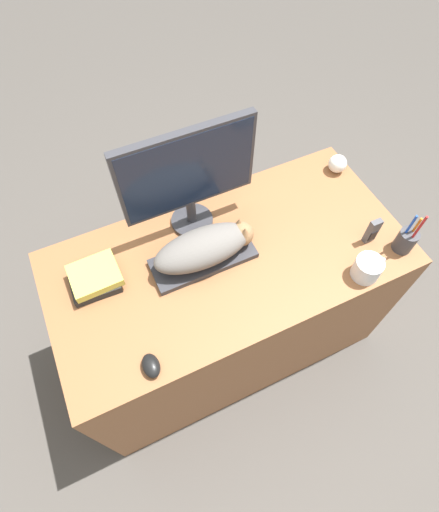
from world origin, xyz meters
TOP-DOWN VIEW (x-y plane):
  - ground_plane at (0.00, 0.00)m, footprint 12.00×12.00m
  - desk at (0.00, 0.34)m, footprint 1.36×0.68m
  - keyboard at (-0.09, 0.37)m, footprint 0.39×0.15m
  - cat at (-0.08, 0.37)m, footprint 0.38×0.16m
  - monitor at (-0.06, 0.55)m, footprint 0.49×0.16m
  - computer_mouse at (-0.41, 0.07)m, footprint 0.06×0.08m
  - coffee_mug at (0.41, 0.06)m, footprint 0.13×0.10m
  - pen_cup at (0.61, 0.10)m, footprint 0.07×0.07m
  - baseball at (0.61, 0.55)m, footprint 0.08×0.08m
  - phone at (0.52, 0.18)m, footprint 0.04×0.02m
  - book_stack at (-0.48, 0.44)m, footprint 0.18×0.15m

SIDE VIEW (x-z plane):
  - ground_plane at x=0.00m, z-range 0.00..0.00m
  - desk at x=0.00m, z-range 0.00..0.78m
  - keyboard at x=-0.09m, z-range 0.78..0.80m
  - computer_mouse at x=-0.41m, z-range 0.78..0.81m
  - book_stack at x=-0.48m, z-range 0.78..0.84m
  - baseball at x=0.61m, z-range 0.78..0.85m
  - coffee_mug at x=0.41m, z-range 0.78..0.86m
  - pen_cup at x=0.61m, z-range 0.72..0.93m
  - phone at x=0.52m, z-range 0.78..0.89m
  - cat at x=-0.08m, z-range 0.80..0.92m
  - monitor at x=-0.06m, z-range 0.82..1.27m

